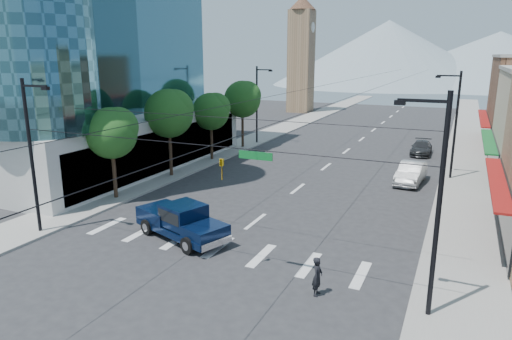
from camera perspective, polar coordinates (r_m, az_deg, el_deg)
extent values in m
plane|color=#28282B|center=(24.10, -6.11, -10.99)|extent=(160.00, 160.00, 0.00)
cube|color=gray|center=(63.95, 2.84, 5.02)|extent=(4.00, 120.00, 0.15)
cube|color=gray|center=(59.56, 24.84, 3.04)|extent=(4.00, 120.00, 0.15)
cube|color=#B7B7B2|center=(50.55, -24.39, 4.12)|extent=(29.00, 26.00, 5.00)
cube|color=#8C6B4C|center=(85.35, 5.65, 13.27)|extent=(4.00, 4.00, 18.00)
cone|color=brown|center=(85.81, 5.83, 20.10)|extent=(4.80, 4.80, 2.40)
cone|color=gray|center=(170.73, 16.13, 13.88)|extent=(80.00, 80.00, 22.00)
cone|color=gray|center=(178.91, 27.97, 12.16)|extent=(90.00, 90.00, 18.00)
cylinder|color=black|center=(34.32, -17.33, 0.14)|extent=(0.28, 0.28, 4.55)
sphere|color=#1C4617|center=(33.82, -17.65, 4.42)|extent=(3.64, 3.64, 3.64)
sphere|color=#1C4617|center=(33.71, -16.85, 5.14)|extent=(2.86, 2.86, 2.86)
cylinder|color=black|center=(39.60, -10.66, 2.77)|extent=(0.28, 0.28, 5.11)
sphere|color=#1C4617|center=(39.14, -10.86, 6.96)|extent=(4.09, 4.09, 4.09)
sphere|color=#1C4617|center=(39.11, -10.15, 7.58)|extent=(3.21, 3.21, 3.21)
cylinder|color=black|center=(45.45, -5.59, 4.03)|extent=(0.28, 0.28, 4.55)
sphere|color=#1C4617|center=(45.07, -5.67, 7.29)|extent=(3.64, 3.64, 3.64)
sphere|color=#1C4617|center=(45.08, -5.04, 7.82)|extent=(2.86, 2.86, 2.86)
cylinder|color=black|center=(51.49, -1.69, 5.60)|extent=(0.28, 0.28, 5.11)
sphere|color=#1C4617|center=(51.14, -1.71, 8.84)|extent=(4.09, 4.09, 4.09)
sphere|color=#1C4617|center=(51.20, -1.16, 9.30)|extent=(3.21, 3.21, 3.21)
cylinder|color=black|center=(28.87, -26.24, 1.28)|extent=(0.20, 0.20, 9.00)
cylinder|color=black|center=(18.59, 21.84, -4.77)|extent=(0.20, 0.20, 9.00)
cylinder|color=black|center=(21.36, -7.91, 3.21)|extent=(21.60, 0.04, 0.04)
imported|color=gold|center=(20.84, -4.32, 0.07)|extent=(0.16, 0.20, 1.00)
cube|color=#0C6626|center=(19.91, -0.06, 1.81)|extent=(1.60, 0.06, 0.35)
cylinder|color=black|center=(53.77, 0.10, 8.06)|extent=(0.20, 0.20, 9.00)
cube|color=black|center=(53.12, 1.01, 12.42)|extent=(1.80, 0.12, 0.12)
cube|color=black|center=(52.81, 1.82, 12.29)|extent=(0.40, 0.25, 0.18)
cylinder|color=black|center=(41.09, 23.67, 4.98)|extent=(0.20, 0.20, 9.00)
cube|color=black|center=(40.74, 22.96, 10.80)|extent=(1.80, 0.12, 0.12)
cube|color=black|center=(40.78, 21.81, 10.77)|extent=(0.40, 0.25, 0.18)
cube|color=black|center=(26.58, -9.27, -7.21)|extent=(6.46, 4.14, 0.39)
cube|color=black|center=(24.83, -6.33, -7.58)|extent=(2.37, 2.57, 0.61)
cube|color=black|center=(26.11, -9.06, -5.53)|extent=(2.67, 2.63, 1.21)
cube|color=black|center=(26.07, -9.07, -5.31)|extent=(2.47, 2.59, 0.66)
cube|color=black|center=(27.77, -11.49, -5.27)|extent=(3.14, 2.94, 0.72)
cube|color=silver|center=(24.37, -4.96, -9.10)|extent=(0.84, 2.02, 0.39)
cube|color=silver|center=(28.95, -12.87, -5.59)|extent=(0.84, 2.02, 0.33)
cylinder|color=black|center=(24.62, -8.53, -9.32)|extent=(0.98, 0.63, 0.93)
cylinder|color=black|center=(25.82, -4.79, -8.06)|extent=(0.98, 0.63, 0.93)
cylinder|color=black|center=(27.59, -13.43, -6.93)|extent=(0.98, 0.63, 0.93)
cylinder|color=black|center=(28.67, -9.89, -5.93)|extent=(0.98, 0.63, 0.93)
imported|color=black|center=(20.50, 7.68, -13.04)|extent=(0.44, 0.65, 1.76)
imported|color=#A9A9AE|center=(38.87, 18.29, -0.79)|extent=(1.94, 4.02, 1.32)
imported|color=#BABABA|center=(39.42, 18.80, -0.34)|extent=(2.20, 5.33, 1.71)
imported|color=#2D2E30|center=(51.23, 19.96, 2.62)|extent=(2.06, 4.93, 1.42)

